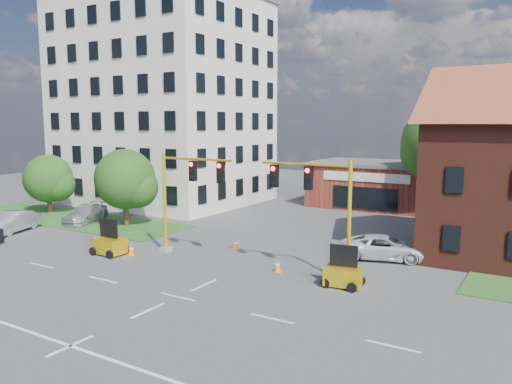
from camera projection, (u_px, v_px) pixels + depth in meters
ground at (178, 297)px, 23.10m from camera, size 120.00×120.00×0.00m
grass_verge_nw at (71, 219)px, 41.81m from camera, size 22.00×6.00×0.08m
lane_markings at (131, 318)px, 20.55m from camera, size 60.00×36.00×0.01m
office_block at (163, 100)px, 50.51m from camera, size 18.40×15.40×20.60m
brick_shop at (379, 184)px, 48.23m from camera, size 12.40×8.40×4.30m
tree_large at (450, 148)px, 41.73m from camera, size 7.65×7.28×9.85m
tree_nw_front at (128, 181)px, 38.63m from camera, size 4.91×4.68×6.03m
tree_nw_rear at (51, 180)px, 44.26m from camera, size 4.49×4.28×5.26m
signal_mast_west at (185, 192)px, 29.88m from camera, size 5.30×0.60×6.20m
signal_mast_east at (319, 204)px, 25.42m from camera, size 5.30×0.60×6.20m
trailer_west at (109, 244)px, 30.47m from camera, size 1.89×1.28×2.13m
trailer_east at (343, 274)px, 24.49m from camera, size 1.92×1.42×2.01m
cone_a at (131, 250)px, 30.38m from camera, size 0.40×0.40×0.70m
cone_b at (236, 244)px, 31.82m from camera, size 0.40×0.40×0.70m
cone_c at (278, 266)px, 26.96m from camera, size 0.40×0.40×0.70m
cone_d at (354, 270)px, 26.12m from camera, size 0.40×0.40×0.70m
pickup_white at (384, 247)px, 29.46m from camera, size 5.55×3.72×1.41m
sedan_silver_front at (12, 222)px, 36.72m from camera, size 3.06×4.92×1.53m
sedan_silver_rear at (86, 214)px, 40.50m from camera, size 3.53×5.28×1.42m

